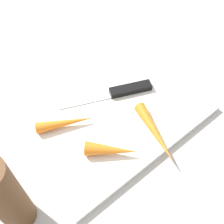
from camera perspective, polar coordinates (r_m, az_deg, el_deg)
name	(u,v)px	position (r m, az deg, el deg)	size (l,w,h in m)	color
ground_plane	(112,115)	(0.57, 0.00, -0.71)	(1.40, 1.40, 0.00)	#ADA8A0
cutting_board	(112,114)	(0.57, 0.00, -0.36)	(0.36, 0.26, 0.01)	silver
knife	(125,90)	(0.59, 2.58, 4.42)	(0.19, 0.10, 0.01)	#B7B7BC
carrot_longest	(155,132)	(0.53, 8.84, -4.15)	(0.02, 0.02, 0.13)	orange
carrot_shortest	(111,150)	(0.50, -0.13, -7.80)	(0.03, 0.03, 0.09)	orange
carrot_medium	(65,123)	(0.54, -9.50, -2.21)	(0.02, 0.02, 0.11)	orange
pepper_grinder	(6,198)	(0.43, -20.90, -16.05)	(0.05, 0.05, 0.17)	brown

